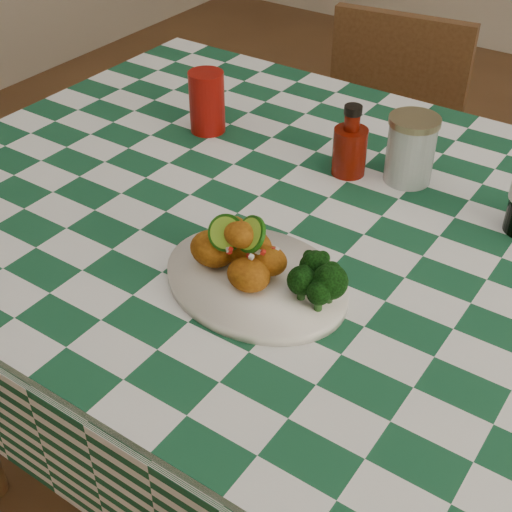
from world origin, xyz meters
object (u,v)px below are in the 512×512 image
Objects in this scene: dining_table at (345,399)px; ketchup_bottle at (350,140)px; plate at (256,281)px; wooden_chair_left at (368,183)px; red_tumbler at (207,102)px; fried_chicken_pile at (244,248)px; mason_jar at (411,149)px.

ketchup_bottle is (-0.12, 0.16, 0.46)m from dining_table.
plate is (-0.07, -0.21, 0.40)m from dining_table.
wooden_chair_left is (-0.25, 0.92, -0.38)m from plate.
dining_table is 13.50× the size of red_tumbler.
red_tumbler is at bearing 135.53° from plate.
plate is 2.36× the size of red_tumbler.
dining_table is 12.33× the size of fried_chicken_pile.
plate is 0.37m from ketchup_bottle.
plate is at bearing 0.00° from fried_chicken_pile.
fried_chicken_pile is at bearing -83.76° from wooden_chair_left.
fried_chicken_pile is 1.02× the size of ketchup_bottle.
fried_chicken_pile is at bearing -86.01° from ketchup_bottle.
plate is at bearing -44.47° from red_tumbler.
red_tumbler is 0.72m from wooden_chair_left.
plate is 0.35× the size of wooden_chair_left.
wooden_chair_left is (-0.23, 0.92, -0.43)m from fried_chicken_pile.
mason_jar is (0.41, 0.05, -0.00)m from red_tumbler.
mason_jar is (0.05, 0.40, 0.05)m from plate.
red_tumbler is 0.42m from mason_jar.
plate is at bearing -82.53° from wooden_chair_left.
wooden_chair_left is at bearing 105.25° from plate.
plate is at bearing -97.48° from mason_jar.
ketchup_bottle is at bearing -158.81° from mason_jar.
red_tumbler reaches higher than dining_table.
red_tumbler is 0.93× the size of ketchup_bottle.
ketchup_bottle is (-0.05, 0.37, 0.06)m from plate.
dining_table is 0.46m from plate.
ketchup_bottle is 1.08× the size of mason_jar.
fried_chicken_pile is at bearing 180.00° from plate.
wooden_chair_left is at bearing 114.24° from dining_table.
plate is 1.02m from wooden_chair_left.
fried_chicken_pile is at bearing -46.18° from red_tumbler.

